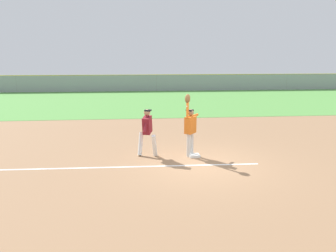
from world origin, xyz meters
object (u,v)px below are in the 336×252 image
object	(u,v)px
baseball	(187,106)
fielder	(190,126)
parked_car_silver	(89,83)
parked_car_white	(224,82)
first_base	(194,156)
parked_car_green	(181,82)
parked_car_tan	(136,82)
runner	(147,129)

from	to	relation	value
baseball	fielder	bearing A→B (deg)	50.86
parked_car_silver	parked_car_white	bearing A→B (deg)	3.07
baseball	first_base	bearing A→B (deg)	14.00
parked_car_silver	parked_car_green	bearing A→B (deg)	-0.36
baseball	parked_car_tan	distance (m)	26.28
fielder	baseball	size ratio (longest dim) A/B	30.81
parked_car_tan	parked_car_green	xyz separation A→B (m)	(5.03, -0.59, 0.00)
baseball	parked_car_silver	world-z (taller)	baseball
fielder	parked_car_silver	size ratio (longest dim) A/B	0.51
parked_car_silver	parked_car_green	size ratio (longest dim) A/B	0.99
runner	fielder	bearing A→B (deg)	10.66
fielder	parked_car_white	bearing A→B (deg)	-68.89
first_base	parked_car_tan	bearing A→B (deg)	94.53
baseball	parked_car_white	distance (m)	27.52
parked_car_green	baseball	bearing A→B (deg)	-102.34
baseball	parked_car_white	bearing A→B (deg)	72.57
parked_car_green	parked_car_white	size ratio (longest dim) A/B	1.00
parked_car_tan	fielder	bearing A→B (deg)	-84.53
fielder	parked_car_white	world-z (taller)	fielder
parked_car_green	parked_car_tan	bearing A→B (deg)	168.23
first_base	parked_car_green	size ratio (longest dim) A/B	0.08
parked_car_white	parked_car_green	bearing A→B (deg)	-167.44
runner	parked_car_tan	size ratio (longest dim) A/B	0.39
first_base	parked_car_white	bearing A→B (deg)	73.10
parked_car_green	parked_car_white	distance (m)	5.02
fielder	baseball	xyz separation A→B (m)	(-0.14, -0.17, 0.74)
parked_car_green	runner	bearing A→B (deg)	-105.50
fielder	parked_car_white	distance (m)	27.30
runner	parked_car_green	distance (m)	25.71
first_base	parked_car_tan	distance (m)	26.21
fielder	parked_car_silver	distance (m)	26.94
parked_car_silver	parked_car_white	distance (m)	15.13
fielder	baseball	distance (m)	0.77
fielder	parked_car_tan	world-z (taller)	fielder
first_base	runner	size ratio (longest dim) A/B	0.22
baseball	parked_car_white	size ratio (longest dim) A/B	0.02
parked_car_tan	parked_car_white	world-z (taller)	same
parked_car_green	parked_car_silver	bearing A→B (deg)	171.71
first_base	fielder	distance (m)	1.09
parked_car_white	fielder	bearing A→B (deg)	-101.88
fielder	parked_car_white	xyz separation A→B (m)	(8.10, 26.06, -0.45)
first_base	runner	xyz separation A→B (m)	(-1.68, 0.25, 0.96)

